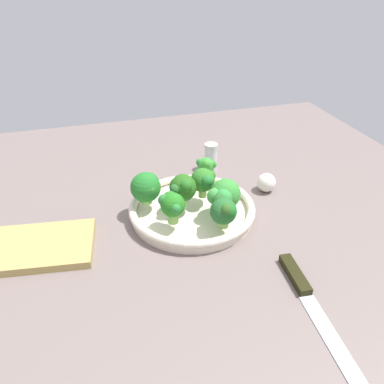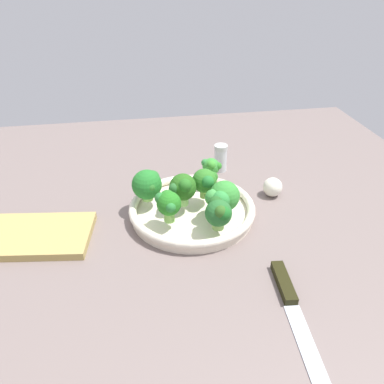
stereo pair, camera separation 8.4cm
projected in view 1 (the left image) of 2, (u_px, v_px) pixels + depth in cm
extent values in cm
cube|color=#71625F|center=(201.00, 226.00, 85.90)|extent=(130.00, 130.00, 2.50)
cylinder|color=beige|center=(192.00, 213.00, 86.68)|extent=(26.62, 26.62, 1.43)
torus|color=beige|center=(192.00, 207.00, 85.85)|extent=(27.73, 27.73, 1.75)
cylinder|color=#8FBE58|center=(203.00, 192.00, 87.41)|extent=(1.87, 1.87, 2.44)
sphere|color=#2F7525|center=(203.00, 180.00, 85.87)|extent=(5.37, 5.37, 5.37)
sphere|color=#22712C|center=(207.00, 181.00, 83.71)|extent=(2.76, 2.76, 2.76)
sphere|color=#326822|center=(199.00, 174.00, 86.73)|extent=(2.32, 2.32, 2.32)
sphere|color=#2A6C22|center=(211.00, 176.00, 86.48)|extent=(2.37, 2.37, 2.37)
cylinder|color=#9CD565|center=(225.00, 205.00, 83.34)|extent=(2.77, 2.77, 1.62)
sphere|color=#358A34|center=(225.00, 194.00, 81.84)|extent=(6.43, 6.43, 6.43)
sphere|color=green|center=(216.00, 196.00, 80.34)|extent=(3.58, 3.58, 3.58)
sphere|color=#318B3C|center=(223.00, 198.00, 79.51)|extent=(3.84, 3.84, 3.84)
cylinder|color=#88B758|center=(223.00, 222.00, 77.94)|extent=(2.35, 2.35, 1.83)
sphere|color=#246229|center=(223.00, 211.00, 76.56)|extent=(5.36, 5.36, 5.36)
sphere|color=#2C5B1E|center=(226.00, 210.00, 74.61)|extent=(2.54, 2.54, 2.54)
sphere|color=#215720|center=(220.00, 202.00, 77.35)|extent=(3.13, 3.13, 3.13)
sphere|color=#1A6320|center=(229.00, 211.00, 75.09)|extent=(2.98, 2.98, 2.98)
cylinder|color=#77B24D|center=(173.00, 217.00, 78.89)|extent=(2.20, 2.20, 2.56)
sphere|color=#24761E|center=(173.00, 205.00, 77.38)|extent=(4.97, 4.97, 4.97)
sphere|color=#287831|center=(176.00, 209.00, 75.53)|extent=(2.04, 2.04, 2.04)
sphere|color=#297330|center=(164.00, 200.00, 77.22)|extent=(2.41, 2.41, 2.41)
sphere|color=#2A7526|center=(170.00, 198.00, 78.31)|extent=(2.98, 2.98, 2.98)
cylinder|color=#97D172|center=(183.00, 200.00, 84.43)|extent=(2.36, 2.36, 2.43)
sphere|color=#27601A|center=(183.00, 188.00, 82.81)|extent=(5.84, 5.84, 5.84)
sphere|color=#286029|center=(175.00, 190.00, 80.97)|extent=(2.37, 2.37, 2.37)
sphere|color=#265D19|center=(181.00, 189.00, 81.04)|extent=(2.48, 2.48, 2.48)
sphere|color=#26671F|center=(186.00, 186.00, 80.56)|extent=(2.81, 2.81, 2.81)
cylinder|color=#8FC665|center=(206.00, 175.00, 93.71)|extent=(1.86, 1.86, 2.53)
sphere|color=#368B33|center=(206.00, 166.00, 92.37)|extent=(4.07, 4.07, 4.07)
sphere|color=#317F39|center=(200.00, 162.00, 92.04)|extent=(1.85, 1.85, 1.85)
sphere|color=#2D7D26|center=(213.00, 165.00, 91.98)|extent=(1.84, 1.84, 1.84)
sphere|color=#398E2D|center=(206.00, 164.00, 90.89)|extent=(2.16, 2.16, 2.16)
cylinder|color=#90CD61|center=(147.00, 199.00, 85.46)|extent=(2.43, 2.43, 1.68)
sphere|color=#227328|center=(146.00, 187.00, 83.91)|extent=(6.60, 6.60, 6.60)
sphere|color=#307A2B|center=(150.00, 189.00, 82.27)|extent=(2.66, 2.66, 2.66)
sphere|color=#2B6D2C|center=(151.00, 179.00, 85.19)|extent=(2.97, 2.97, 2.97)
cube|color=silver|center=(331.00, 337.00, 59.17)|extent=(4.07, 17.16, 0.40)
cube|color=black|center=(295.00, 274.00, 70.03)|extent=(3.03, 9.75, 1.50)
cube|color=tan|center=(27.00, 248.00, 76.26)|extent=(27.11, 17.35, 1.60)
sphere|color=silver|center=(266.00, 182.00, 95.10)|extent=(4.60, 4.60, 4.60)
cylinder|color=silver|center=(211.00, 159.00, 104.43)|extent=(3.35, 3.35, 6.16)
cylinder|color=#BBC3BD|center=(211.00, 146.00, 102.52)|extent=(3.51, 3.51, 1.17)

